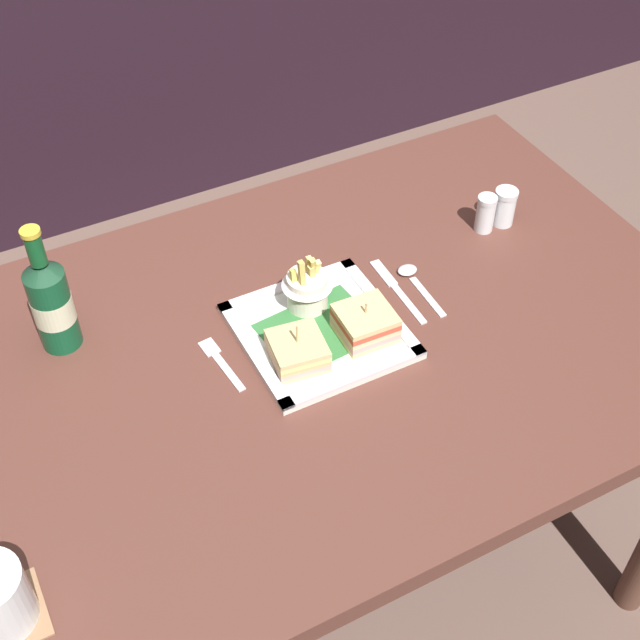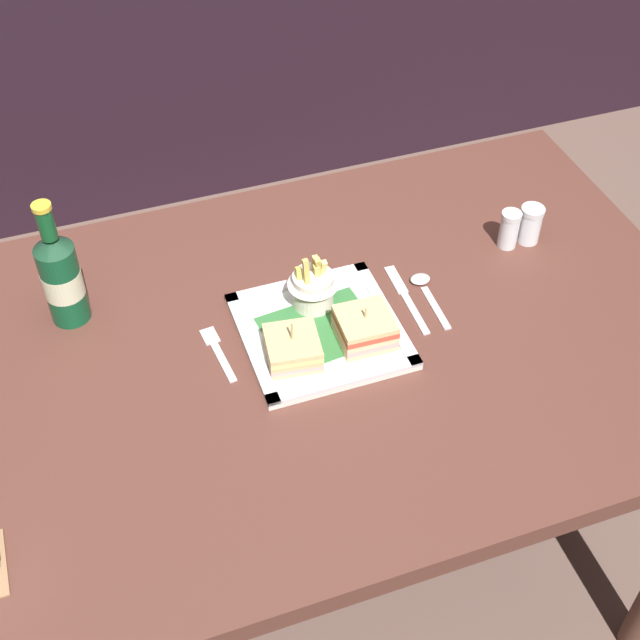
{
  "view_description": "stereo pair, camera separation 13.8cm",
  "coord_description": "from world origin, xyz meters",
  "px_view_note": "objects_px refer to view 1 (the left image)",
  "views": [
    {
      "loc": [
        -0.45,
        -0.86,
        1.79
      ],
      "look_at": [
        0.0,
        0.01,
        0.82
      ],
      "focal_mm": 48.99,
      "sensor_mm": 36.0,
      "label": 1
    },
    {
      "loc": [
        -0.32,
        -0.91,
        1.79
      ],
      "look_at": [
        0.0,
        0.01,
        0.82
      ],
      "focal_mm": 48.99,
      "sensor_mm": 36.0,
      "label": 2
    }
  ],
  "objects_px": {
    "dining_table": "(321,381)",
    "pepper_shaker": "(504,209)",
    "fork": "(220,361)",
    "sandwich_half_left": "(298,351)",
    "salt_shaker": "(485,215)",
    "beer_bottle": "(51,302)",
    "knife": "(396,288)",
    "spoon": "(413,277)",
    "sandwich_half_right": "(365,323)",
    "square_plate": "(319,331)",
    "fries_cup": "(307,285)"
  },
  "relations": [
    {
      "from": "sandwich_half_left",
      "to": "fries_cup",
      "type": "height_order",
      "value": "fries_cup"
    },
    {
      "from": "spoon",
      "to": "fork",
      "type": "bearing_deg",
      "value": -176.43
    },
    {
      "from": "sandwich_half_left",
      "to": "spoon",
      "type": "bearing_deg",
      "value": 17.71
    },
    {
      "from": "square_plate",
      "to": "spoon",
      "type": "distance_m",
      "value": 0.21
    },
    {
      "from": "dining_table",
      "to": "pepper_shaker",
      "type": "distance_m",
      "value": 0.47
    },
    {
      "from": "sandwich_half_right",
      "to": "salt_shaker",
      "type": "relative_size",
      "value": 1.23
    },
    {
      "from": "sandwich_half_left",
      "to": "fork",
      "type": "height_order",
      "value": "sandwich_half_left"
    },
    {
      "from": "sandwich_half_right",
      "to": "beer_bottle",
      "type": "xyz_separation_m",
      "value": [
        -0.43,
        0.22,
        0.05
      ]
    },
    {
      "from": "sandwich_half_right",
      "to": "spoon",
      "type": "bearing_deg",
      "value": 30.41
    },
    {
      "from": "square_plate",
      "to": "spoon",
      "type": "height_order",
      "value": "square_plate"
    },
    {
      "from": "fork",
      "to": "knife",
      "type": "height_order",
      "value": "same"
    },
    {
      "from": "knife",
      "to": "pepper_shaker",
      "type": "xyz_separation_m",
      "value": [
        0.27,
        0.06,
        0.03
      ]
    },
    {
      "from": "fries_cup",
      "to": "pepper_shaker",
      "type": "height_order",
      "value": "fries_cup"
    },
    {
      "from": "sandwich_half_left",
      "to": "beer_bottle",
      "type": "distance_m",
      "value": 0.39
    },
    {
      "from": "dining_table",
      "to": "fork",
      "type": "xyz_separation_m",
      "value": [
        -0.16,
        0.03,
        0.1
      ]
    },
    {
      "from": "knife",
      "to": "sandwich_half_right",
      "type": "bearing_deg",
      "value": -143.65
    },
    {
      "from": "knife",
      "to": "pepper_shaker",
      "type": "distance_m",
      "value": 0.28
    },
    {
      "from": "dining_table",
      "to": "pepper_shaker",
      "type": "xyz_separation_m",
      "value": [
        0.44,
        0.11,
        0.13
      ]
    },
    {
      "from": "fork",
      "to": "sandwich_half_left",
      "type": "bearing_deg",
      "value": -29.83
    },
    {
      "from": "pepper_shaker",
      "to": "fries_cup",
      "type": "bearing_deg",
      "value": -174.75
    },
    {
      "from": "sandwich_half_left",
      "to": "spoon",
      "type": "xyz_separation_m",
      "value": [
        0.26,
        0.08,
        -0.03
      ]
    },
    {
      "from": "dining_table",
      "to": "beer_bottle",
      "type": "height_order",
      "value": "beer_bottle"
    },
    {
      "from": "fork",
      "to": "spoon",
      "type": "xyz_separation_m",
      "value": [
        0.37,
        0.02,
        0.0
      ]
    },
    {
      "from": "dining_table",
      "to": "salt_shaker",
      "type": "xyz_separation_m",
      "value": [
        0.4,
        0.11,
        0.13
      ]
    },
    {
      "from": "salt_shaker",
      "to": "fries_cup",
      "type": "bearing_deg",
      "value": -174.18
    },
    {
      "from": "sandwich_half_right",
      "to": "beer_bottle",
      "type": "height_order",
      "value": "beer_bottle"
    },
    {
      "from": "dining_table",
      "to": "sandwich_half_right",
      "type": "distance_m",
      "value": 0.15
    },
    {
      "from": "sandwich_half_right",
      "to": "fork",
      "type": "bearing_deg",
      "value": 164.92
    },
    {
      "from": "square_plate",
      "to": "fork",
      "type": "height_order",
      "value": "square_plate"
    },
    {
      "from": "fries_cup",
      "to": "beer_bottle",
      "type": "height_order",
      "value": "beer_bottle"
    },
    {
      "from": "square_plate",
      "to": "dining_table",
      "type": "bearing_deg",
      "value": -110.9
    },
    {
      "from": "square_plate",
      "to": "beer_bottle",
      "type": "height_order",
      "value": "beer_bottle"
    },
    {
      "from": "sandwich_half_left",
      "to": "sandwich_half_right",
      "type": "bearing_deg",
      "value": -0.0
    },
    {
      "from": "dining_table",
      "to": "beer_bottle",
      "type": "relative_size",
      "value": 5.61
    },
    {
      "from": "salt_shaker",
      "to": "fork",
      "type": "bearing_deg",
      "value": -171.8
    },
    {
      "from": "square_plate",
      "to": "spoon",
      "type": "relative_size",
      "value": 1.85
    },
    {
      "from": "sandwich_half_right",
      "to": "knife",
      "type": "height_order",
      "value": "sandwich_half_right"
    },
    {
      "from": "salt_shaker",
      "to": "beer_bottle",
      "type": "bearing_deg",
      "value": 174.27
    },
    {
      "from": "knife",
      "to": "spoon",
      "type": "height_order",
      "value": "spoon"
    },
    {
      "from": "salt_shaker",
      "to": "spoon",
      "type": "bearing_deg",
      "value": -163.01
    },
    {
      "from": "fries_cup",
      "to": "knife",
      "type": "height_order",
      "value": "fries_cup"
    },
    {
      "from": "fork",
      "to": "salt_shaker",
      "type": "relative_size",
      "value": 1.74
    },
    {
      "from": "dining_table",
      "to": "knife",
      "type": "bearing_deg",
      "value": 16.14
    },
    {
      "from": "square_plate",
      "to": "knife",
      "type": "relative_size",
      "value": 1.46
    },
    {
      "from": "square_plate",
      "to": "sandwich_half_right",
      "type": "distance_m",
      "value": 0.08
    },
    {
      "from": "salt_shaker",
      "to": "pepper_shaker",
      "type": "distance_m",
      "value": 0.04
    },
    {
      "from": "fork",
      "to": "spoon",
      "type": "height_order",
      "value": "spoon"
    },
    {
      "from": "sandwich_half_right",
      "to": "fries_cup",
      "type": "xyz_separation_m",
      "value": [
        -0.05,
        0.1,
        0.02
      ]
    },
    {
      "from": "sandwich_half_left",
      "to": "fork",
      "type": "bearing_deg",
      "value": 150.17
    },
    {
      "from": "beer_bottle",
      "to": "spoon",
      "type": "distance_m",
      "value": 0.6
    }
  ]
}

